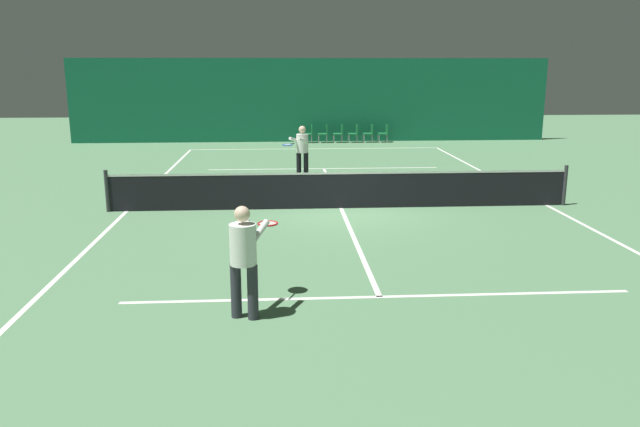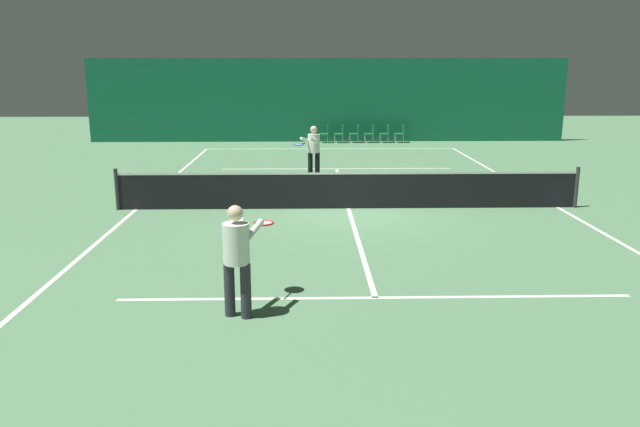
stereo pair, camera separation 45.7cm
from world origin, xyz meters
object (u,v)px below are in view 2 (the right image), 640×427
tennis_net (349,189)px  courtside_chair_3 (371,133)px  courtside_chair_5 (401,132)px  courtside_chair_2 (355,133)px  courtside_chair_0 (325,133)px  courtside_chair_1 (340,133)px  player_near (238,252)px  courtside_chair_4 (386,132)px  player_far (313,148)px

tennis_net → courtside_chair_3: size_ratio=14.29×
courtside_chair_3 → courtside_chair_5: (1.45, 0.00, 0.00)m
tennis_net → courtside_chair_2: size_ratio=14.29×
courtside_chair_0 → courtside_chair_2: (1.45, 0.00, 0.00)m
courtside_chair_1 → courtside_chair_2: 0.73m
player_near → courtside_chair_1: size_ratio=2.01×
courtside_chair_2 → courtside_chair_4: bearing=90.0°
courtside_chair_0 → courtside_chair_5: bearing=90.0°
player_near → courtside_chair_4: player_near is taller
player_near → courtside_chair_3: 21.58m
courtside_chair_3 → courtside_chair_5: bearing=90.0°
courtside_chair_1 → courtside_chair_4: size_ratio=1.00×
player_far → courtside_chair_0: 9.58m
player_near → courtside_chair_5: bearing=5.1°
player_near → courtside_chair_1: (2.66, 21.18, -0.50)m
courtside_chair_5 → player_near: bearing=-14.7°
tennis_net → courtside_chair_0: (-0.17, 14.10, -0.03)m
player_near → courtside_chair_4: size_ratio=2.01×
courtside_chair_0 → courtside_chair_1: size_ratio=1.00×
player_far → courtside_chair_2: (2.15, 9.54, -0.51)m
courtside_chair_2 → courtside_chair_3: (0.73, 0.00, 0.00)m
courtside_chair_5 → courtside_chair_3: bearing=-90.0°
player_near → courtside_chair_0: bearing=14.6°
player_near → courtside_chair_4: 21.73m
courtside_chair_4 → courtside_chair_5: (0.73, 0.00, 0.00)m
courtside_chair_3 → courtside_chair_5: same height
courtside_chair_1 → courtside_chair_4: same height
tennis_net → courtside_chair_3: tennis_net is taller
courtside_chair_2 → courtside_chair_4: same height
courtside_chair_5 → player_far: bearing=-24.4°
courtside_chair_4 → player_far: bearing=-20.7°
player_far → courtside_chair_0: bearing=-154.4°
player_far → courtside_chair_2: 9.79m
tennis_net → courtside_chair_0: 14.11m
courtside_chair_2 → courtside_chair_4: 1.45m
player_far → courtside_chair_2: bearing=-163.0°
courtside_chair_3 → courtside_chair_2: bearing=-90.0°
player_near → tennis_net: bearing=3.3°
player_far → courtside_chair_1: size_ratio=2.03×
tennis_net → courtside_chair_5: (3.47, 14.10, -0.03)m
tennis_net → player_near: (-2.10, -7.07, 0.47)m
courtside_chair_1 → courtside_chair_2: same height
courtside_chair_2 → tennis_net: bearing=-5.2°
courtside_chair_0 → courtside_chair_2: 1.45m
tennis_net → player_far: size_ratio=7.03×
tennis_net → courtside_chair_4: tennis_net is taller
courtside_chair_3 → player_far: bearing=-16.8°
tennis_net → player_near: player_near is taller
player_near → courtside_chair_3: (4.12, 21.18, -0.50)m
courtside_chair_1 → courtside_chair_3: bearing=90.0°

